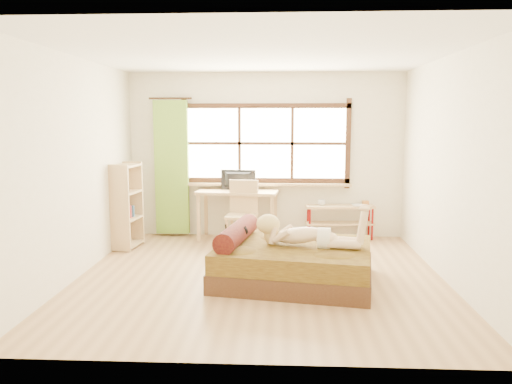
# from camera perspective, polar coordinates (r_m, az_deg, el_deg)

# --- Properties ---
(floor) EXTENTS (4.50, 4.50, 0.00)m
(floor) POSITION_cam_1_polar(r_m,az_deg,el_deg) (6.29, 0.46, -9.65)
(floor) COLOR #9E754C
(floor) RESTS_ON ground
(ceiling) EXTENTS (4.50, 4.50, 0.00)m
(ceiling) POSITION_cam_1_polar(r_m,az_deg,el_deg) (6.04, 0.49, 15.54)
(ceiling) COLOR white
(ceiling) RESTS_ON wall_back
(wall_back) EXTENTS (4.50, 0.00, 4.50)m
(wall_back) POSITION_cam_1_polar(r_m,az_deg,el_deg) (8.26, 1.13, 4.19)
(wall_back) COLOR silver
(wall_back) RESTS_ON floor
(wall_front) EXTENTS (4.50, 0.00, 4.50)m
(wall_front) POSITION_cam_1_polar(r_m,az_deg,el_deg) (3.79, -0.96, -0.63)
(wall_front) COLOR silver
(wall_front) RESTS_ON floor
(wall_left) EXTENTS (0.00, 4.50, 4.50)m
(wall_left) POSITION_cam_1_polar(r_m,az_deg,el_deg) (6.51, -19.75, 2.62)
(wall_left) COLOR silver
(wall_left) RESTS_ON floor
(wall_right) EXTENTS (0.00, 4.50, 4.50)m
(wall_right) POSITION_cam_1_polar(r_m,az_deg,el_deg) (6.34, 21.27, 2.40)
(wall_right) COLOR silver
(wall_right) RESTS_ON floor
(window) EXTENTS (2.80, 0.16, 1.46)m
(window) POSITION_cam_1_polar(r_m,az_deg,el_deg) (8.22, 1.12, 5.28)
(window) COLOR #FFEDBF
(window) RESTS_ON wall_back
(curtain) EXTENTS (0.55, 0.10, 2.20)m
(curtain) POSITION_cam_1_polar(r_m,az_deg,el_deg) (8.35, -9.61, 2.74)
(curtain) COLOR #578023
(curtain) RESTS_ON wall_back
(bed) EXTENTS (2.03, 1.74, 0.69)m
(bed) POSITION_cam_1_polar(r_m,az_deg,el_deg) (6.07, 3.95, -7.92)
(bed) COLOR black
(bed) RESTS_ON floor
(woman) EXTENTS (1.31, 0.57, 0.54)m
(woman) POSITION_cam_1_polar(r_m,az_deg,el_deg) (5.91, 5.90, -3.61)
(woman) COLOR #DBB58D
(woman) RESTS_ON bed
(kitten) EXTENTS (0.29, 0.15, 0.22)m
(kitten) POSITION_cam_1_polar(r_m,az_deg,el_deg) (6.11, -2.41, -4.75)
(kitten) COLOR black
(kitten) RESTS_ON bed
(desk) EXTENTS (1.34, 0.72, 0.80)m
(desk) POSITION_cam_1_polar(r_m,az_deg,el_deg) (8.06, -2.12, -0.58)
(desk) COLOR tan
(desk) RESTS_ON floor
(monitor) EXTENTS (0.57, 0.13, 0.33)m
(monitor) POSITION_cam_1_polar(r_m,az_deg,el_deg) (8.07, -2.10, 1.36)
(monitor) COLOR black
(monitor) RESTS_ON desk
(chair) EXTENTS (0.50, 0.50, 1.01)m
(chair) POSITION_cam_1_polar(r_m,az_deg,el_deg) (7.72, -1.53, -2.00)
(chair) COLOR tan
(chair) RESTS_ON floor
(pipe_shelf) EXTENTS (1.13, 0.36, 0.63)m
(pipe_shelf) POSITION_cam_1_polar(r_m,az_deg,el_deg) (8.26, 9.65, -2.53)
(pipe_shelf) COLOR tan
(pipe_shelf) RESTS_ON floor
(cup) EXTENTS (0.13, 0.13, 0.09)m
(cup) POSITION_cam_1_polar(r_m,az_deg,el_deg) (8.19, 7.52, -1.19)
(cup) COLOR gray
(cup) RESTS_ON pipe_shelf
(book) EXTENTS (0.17, 0.23, 0.02)m
(book) POSITION_cam_1_polar(r_m,az_deg,el_deg) (8.25, 10.98, -1.47)
(book) COLOR gray
(book) RESTS_ON pipe_shelf
(bookshelf) EXTENTS (0.38, 0.59, 1.29)m
(bookshelf) POSITION_cam_1_polar(r_m,az_deg,el_deg) (7.79, -14.59, -1.48)
(bookshelf) COLOR tan
(bookshelf) RESTS_ON floor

